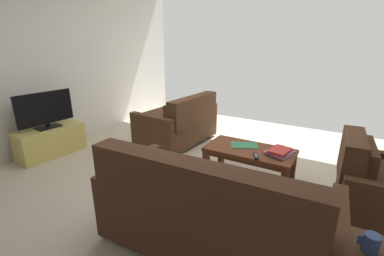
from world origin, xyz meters
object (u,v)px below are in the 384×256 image
at_px(loveseat_near, 179,122).
at_px(loose_magazine, 244,145).
at_px(coffee_mug, 371,243).
at_px(tv_stand, 51,141).
at_px(armchair_side, 382,188).
at_px(coffee_table, 250,154).
at_px(tv_remote, 256,156).
at_px(book_stack, 280,152).
at_px(sofa_main, 211,211).
at_px(flat_tv, 45,110).

bearing_deg(loveseat_near, loose_magazine, 157.68).
bearing_deg(coffee_mug, tv_stand, -9.36).
xyz_separation_m(armchair_side, coffee_mug, (0.18, 1.30, 0.30)).
relative_size(loveseat_near, armchair_side, 1.47).
distance_m(coffee_table, tv_stand, 2.89).
bearing_deg(tv_stand, tv_remote, -168.91).
xyz_separation_m(coffee_table, coffee_mug, (-1.11, 1.40, 0.29)).
bearing_deg(armchair_side, coffee_mug, 81.98).
bearing_deg(loose_magazine, tv_stand, -98.46).
distance_m(loveseat_near, coffee_mug, 3.22).
height_order(loveseat_near, coffee_table, loveseat_near).
bearing_deg(armchair_side, tv_stand, 9.17).
distance_m(tv_stand, book_stack, 3.23).
bearing_deg(tv_remote, coffee_table, -54.95).
relative_size(sofa_main, flat_tv, 2.32).
bearing_deg(tv_remote, tv_stand, 11.09).
xyz_separation_m(armchair_side, tv_remote, (1.16, 0.09, 0.09)).
xyz_separation_m(coffee_table, armchair_side, (-1.29, 0.10, -0.01)).
xyz_separation_m(coffee_mug, tv_remote, (0.98, -1.21, -0.21)).
bearing_deg(loose_magazine, flat_tv, -98.49).
relative_size(tv_stand, book_stack, 2.65).
height_order(coffee_table, coffee_mug, coffee_mug).
bearing_deg(loveseat_near, book_stack, 161.22).
relative_size(flat_tv, coffee_mug, 7.72).
xyz_separation_m(sofa_main, loose_magazine, (0.22, -1.32, 0.04)).
relative_size(coffee_table, coffee_mug, 9.98).
bearing_deg(coffee_mug, book_stack, -61.45).
xyz_separation_m(loveseat_near, book_stack, (-1.74, 0.59, 0.09)).
distance_m(tv_stand, coffee_mug, 3.97).
bearing_deg(sofa_main, tv_remote, -90.31).
height_order(sofa_main, flat_tv, flat_tv).
bearing_deg(flat_tv, tv_remote, -168.94).
distance_m(sofa_main, armchair_side, 1.64).
distance_m(book_stack, loose_magazine, 0.44).
distance_m(coffee_mug, tv_remote, 1.57).
distance_m(tv_stand, loose_magazine, 2.83).
bearing_deg(armchair_side, sofa_main, 44.77).
height_order(tv_remote, loose_magazine, tv_remote).
bearing_deg(coffee_mug, sofa_main, -8.31).
height_order(loveseat_near, flat_tv, flat_tv).
bearing_deg(flat_tv, coffee_table, -164.76).
distance_m(coffee_table, coffee_mug, 1.81).
relative_size(flat_tv, loose_magazine, 2.51).
distance_m(sofa_main, flat_tv, 2.97).
bearing_deg(armchair_side, loveseat_near, -14.64).
bearing_deg(loose_magazine, tv_remote, 16.03).
distance_m(coffee_table, tv_remote, 0.24).
bearing_deg(tv_remote, coffee_mug, 128.83).
height_order(coffee_table, tv_stand, tv_stand).
bearing_deg(tv_stand, flat_tv, -113.95).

